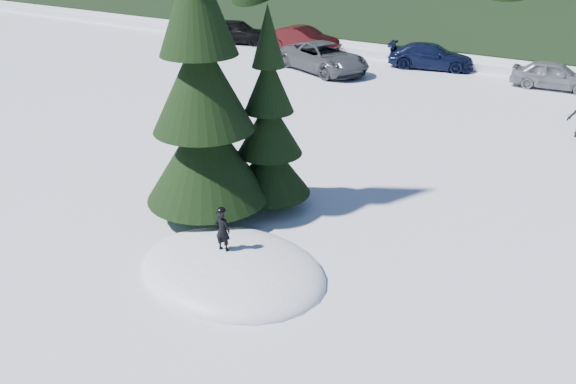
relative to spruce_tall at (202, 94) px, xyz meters
The scene contains 10 objects.
ground 4.37m from the spruce_tall, 39.29° to the right, with size 200.00×200.00×0.00m, color white.
snow_mound 4.37m from the spruce_tall, 39.29° to the right, with size 4.48×3.52×0.96m, color white.
spruce_tall is the anchor object (origin of this frame).
spruce_short 2.11m from the spruce_tall, 54.46° to the left, with size 2.20×2.20×5.37m.
child_skier 3.54m from the spruce_tall, 42.30° to the right, with size 0.36×0.24×0.99m, color black.
car_0 24.46m from the spruce_tall, 126.54° to the left, with size 1.82×4.53×1.54m, color black.
car_1 21.90m from the spruce_tall, 115.46° to the left, with size 1.57×4.50×1.48m, color black.
car_2 17.03m from the spruce_tall, 109.76° to the left, with size 2.50×5.42×1.51m, color #4E5156.
car_3 19.89m from the spruce_tall, 93.62° to the left, with size 1.84×4.52×1.31m, color black.
car_4 19.73m from the spruce_tall, 74.87° to the left, with size 1.53×3.80×1.29m, color gray.
Camera 1 is at (6.90, -8.18, 7.04)m, focal length 35.00 mm.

